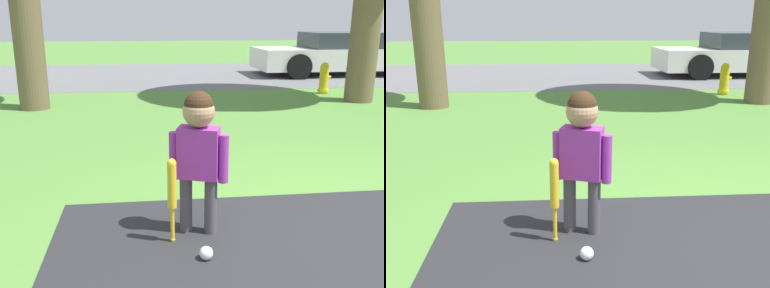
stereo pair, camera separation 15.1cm
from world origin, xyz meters
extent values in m
plane|color=#518438|center=(0.00, 0.00, 0.00)|extent=(60.00, 60.00, 0.00)
cube|color=slate|center=(0.00, 9.97, 0.00)|extent=(40.00, 6.00, 0.01)
cylinder|color=#4C4751|center=(-1.20, 0.44, 0.22)|extent=(0.09, 0.09, 0.44)
cylinder|color=#4C4751|center=(-1.03, 0.38, 0.22)|extent=(0.09, 0.09, 0.44)
cube|color=purple|center=(-1.11, 0.41, 0.62)|extent=(0.33, 0.25, 0.37)
cylinder|color=purple|center=(-1.29, 0.46, 0.59)|extent=(0.07, 0.07, 0.35)
cylinder|color=purple|center=(-0.94, 0.35, 0.59)|extent=(0.07, 0.07, 0.35)
sphere|color=tan|center=(-1.11, 0.41, 0.92)|extent=(0.23, 0.23, 0.23)
sphere|color=#382314|center=(-1.11, 0.41, 0.96)|extent=(0.21, 0.21, 0.21)
sphere|color=yellow|center=(-1.32, 0.27, 0.02)|extent=(0.04, 0.04, 0.04)
cylinder|color=yellow|center=(-1.32, 0.27, 0.13)|extent=(0.03, 0.03, 0.27)
cylinder|color=yellow|center=(-1.32, 0.27, 0.43)|extent=(0.06, 0.06, 0.33)
sphere|color=yellow|center=(-1.32, 0.27, 0.60)|extent=(0.06, 0.06, 0.06)
sphere|color=white|center=(-1.11, 0.01, 0.05)|extent=(0.09, 0.09, 0.09)
cylinder|color=yellow|center=(2.37, 6.28, 0.29)|extent=(0.19, 0.19, 0.58)
sphere|color=yellow|center=(2.37, 6.28, 0.58)|extent=(0.18, 0.18, 0.18)
cylinder|color=yellow|center=(2.37, 6.28, 0.07)|extent=(0.23, 0.23, 0.05)
cylinder|color=yellow|center=(2.47, 6.28, 0.35)|extent=(0.08, 0.07, 0.07)
cube|color=silver|center=(4.04, 9.44, 0.47)|extent=(4.56, 1.89, 0.57)
cube|color=#2D333D|center=(4.27, 9.44, 0.97)|extent=(2.19, 1.66, 0.43)
cylinder|color=black|center=(2.63, 8.49, 0.33)|extent=(0.66, 0.18, 0.66)
cylinder|color=black|center=(2.63, 10.38, 0.33)|extent=(0.66, 0.18, 0.66)
cylinder|color=black|center=(5.45, 10.39, 0.33)|extent=(0.66, 0.18, 0.66)
cylinder|color=brown|center=(-3.41, 5.32, 1.71)|extent=(0.51, 0.51, 3.43)
camera|label=1|loc=(-1.50, -2.48, 1.54)|focal=40.00mm
camera|label=2|loc=(-1.35, -2.49, 1.54)|focal=40.00mm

